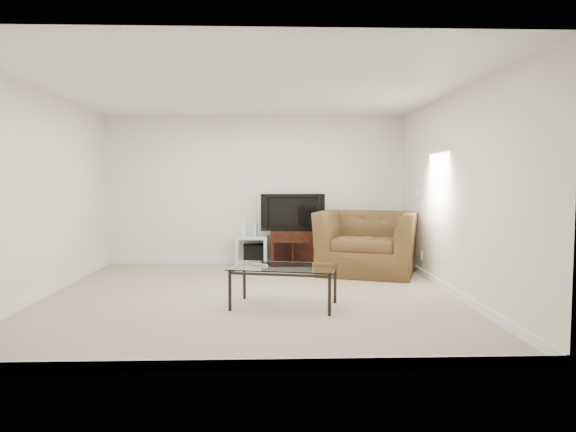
{
  "coord_description": "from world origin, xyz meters",
  "views": [
    {
      "loc": [
        0.25,
        -6.21,
        1.42
      ],
      "look_at": [
        0.5,
        1.2,
        0.9
      ],
      "focal_mm": 32.0,
      "sensor_mm": 36.0,
      "label": 1
    }
  ],
  "objects_px": {
    "side_table": "(252,251)",
    "recliner": "(368,232)",
    "television": "(292,212)",
    "coffee_table": "(284,287)",
    "subwoofer": "(254,255)",
    "tv_stand": "(292,248)"
  },
  "relations": [
    {
      "from": "tv_stand",
      "to": "recliner",
      "type": "xyz_separation_m",
      "value": [
        1.11,
        -0.77,
        0.34
      ]
    },
    {
      "from": "television",
      "to": "side_table",
      "type": "xyz_separation_m",
      "value": [
        -0.67,
        0.03,
        -0.65
      ]
    },
    {
      "from": "side_table",
      "to": "subwoofer",
      "type": "xyz_separation_m",
      "value": [
        0.03,
        0.02,
        -0.07
      ]
    },
    {
      "from": "side_table",
      "to": "subwoofer",
      "type": "distance_m",
      "value": 0.08
    },
    {
      "from": "recliner",
      "to": "coffee_table",
      "type": "distance_m",
      "value": 2.48
    },
    {
      "from": "television",
      "to": "coffee_table",
      "type": "xyz_separation_m",
      "value": [
        -0.21,
        -2.79,
        -0.67
      ]
    },
    {
      "from": "coffee_table",
      "to": "recliner",
      "type": "bearing_deg",
      "value": 57.11
    },
    {
      "from": "side_table",
      "to": "recliner",
      "type": "xyz_separation_m",
      "value": [
        1.79,
        -0.77,
        0.39
      ]
    },
    {
      "from": "coffee_table",
      "to": "side_table",
      "type": "bearing_deg",
      "value": 99.31
    },
    {
      "from": "tv_stand",
      "to": "coffee_table",
      "type": "height_order",
      "value": "tv_stand"
    },
    {
      "from": "subwoofer",
      "to": "coffee_table",
      "type": "bearing_deg",
      "value": -81.37
    },
    {
      "from": "television",
      "to": "subwoofer",
      "type": "relative_size",
      "value": 2.86
    },
    {
      "from": "coffee_table",
      "to": "tv_stand",
      "type": "bearing_deg",
      "value": 85.72
    },
    {
      "from": "subwoofer",
      "to": "recliner",
      "type": "relative_size",
      "value": 0.23
    },
    {
      "from": "television",
      "to": "subwoofer",
      "type": "xyz_separation_m",
      "value": [
        -0.64,
        0.05,
        -0.72
      ]
    },
    {
      "from": "television",
      "to": "side_table",
      "type": "distance_m",
      "value": 0.93
    },
    {
      "from": "television",
      "to": "coffee_table",
      "type": "height_order",
      "value": "television"
    },
    {
      "from": "subwoofer",
      "to": "recliner",
      "type": "bearing_deg",
      "value": -24.21
    },
    {
      "from": "side_table",
      "to": "coffee_table",
      "type": "bearing_deg",
      "value": -80.69
    },
    {
      "from": "television",
      "to": "side_table",
      "type": "bearing_deg",
      "value": 174.68
    },
    {
      "from": "side_table",
      "to": "recliner",
      "type": "height_order",
      "value": "recliner"
    },
    {
      "from": "tv_stand",
      "to": "television",
      "type": "relative_size",
      "value": 0.73
    }
  ]
}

